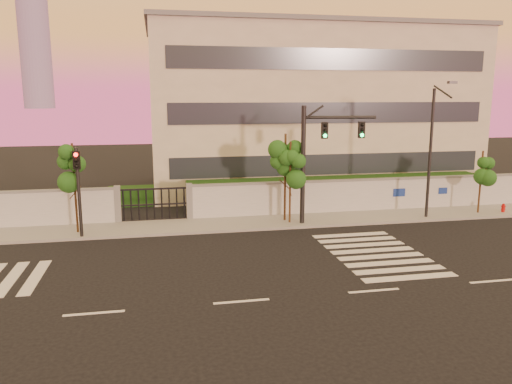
# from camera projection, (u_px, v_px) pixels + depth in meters

# --- Properties ---
(ground) EXTENTS (120.00, 120.00, 0.00)m
(ground) POSITION_uv_depth(u_px,v_px,m) (241.00, 302.00, 17.60)
(ground) COLOR black
(ground) RESTS_ON ground
(sidewalk) EXTENTS (60.00, 3.00, 0.15)m
(sidewalk) POSITION_uv_depth(u_px,v_px,m) (210.00, 225.00, 27.70)
(sidewalk) COLOR gray
(sidewalk) RESTS_ON ground
(perimeter_wall) EXTENTS (60.00, 0.36, 2.20)m
(perimeter_wall) POSITION_uv_depth(u_px,v_px,m) (209.00, 202.00, 28.97)
(perimeter_wall) COLOR #ABAEB3
(perimeter_wall) RESTS_ON ground
(hedge_row) EXTENTS (41.00, 4.25, 1.80)m
(hedge_row) POSITION_uv_depth(u_px,v_px,m) (221.00, 196.00, 31.86)
(hedge_row) COLOR #153610
(hedge_row) RESTS_ON ground
(institutional_building) EXTENTS (24.40, 12.40, 12.25)m
(institutional_building) POSITION_uv_depth(u_px,v_px,m) (307.00, 108.00, 39.32)
(institutional_building) COLOR beige
(institutional_building) RESTS_ON ground
(road_markings) EXTENTS (57.00, 7.62, 0.02)m
(road_markings) POSITION_uv_depth(u_px,v_px,m) (189.00, 269.00, 20.91)
(road_markings) COLOR silver
(road_markings) RESTS_ON ground
(street_tree_c) EXTENTS (1.40, 1.12, 4.79)m
(street_tree_c) POSITION_uv_depth(u_px,v_px,m) (74.00, 168.00, 25.38)
(street_tree_c) COLOR #382314
(street_tree_c) RESTS_ON ground
(street_tree_d) EXTENTS (1.53, 1.22, 5.08)m
(street_tree_d) POSITION_uv_depth(u_px,v_px,m) (286.00, 158.00, 27.86)
(street_tree_d) COLOR #382314
(street_tree_d) RESTS_ON ground
(street_tree_e) EXTENTS (1.39, 1.10, 4.68)m
(street_tree_e) POSITION_uv_depth(u_px,v_px,m) (291.00, 164.00, 27.39)
(street_tree_e) COLOR #382314
(street_tree_e) RESTS_ON ground
(street_tree_f) EXTENTS (1.44, 1.15, 3.91)m
(street_tree_f) POSITION_uv_depth(u_px,v_px,m) (482.00, 168.00, 29.86)
(street_tree_f) COLOR #382314
(street_tree_f) RESTS_ON ground
(traffic_signal_main) EXTENTS (4.18, 0.59, 6.62)m
(traffic_signal_main) POSITION_uv_depth(u_px,v_px,m) (318.00, 151.00, 27.25)
(traffic_signal_main) COLOR black
(traffic_signal_main) RESTS_ON ground
(traffic_signal_secondary) EXTENTS (0.36, 0.35, 4.65)m
(traffic_signal_secondary) POSITION_uv_depth(u_px,v_px,m) (78.00, 182.00, 24.67)
(traffic_signal_secondary) COLOR black
(traffic_signal_secondary) RESTS_ON ground
(streetlight_east) EXTENTS (0.47, 1.90, 7.90)m
(streetlight_east) POSITION_uv_depth(u_px,v_px,m) (432.00, 147.00, 28.37)
(streetlight_east) COLOR black
(streetlight_east) RESTS_ON ground
(fire_hydrant) EXTENTS (0.26, 0.25, 0.68)m
(fire_hydrant) POSITION_uv_depth(u_px,v_px,m) (503.00, 209.00, 30.45)
(fire_hydrant) COLOR #B20D0B
(fire_hydrant) RESTS_ON ground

